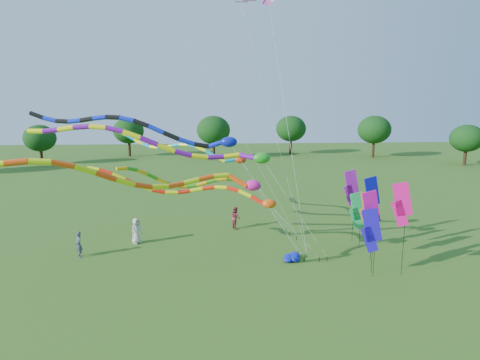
{
  "coord_description": "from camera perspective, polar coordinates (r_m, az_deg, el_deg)",
  "views": [
    {
      "loc": [
        -3.41,
        -19.0,
        9.24
      ],
      "look_at": [
        -1.56,
        4.81,
        4.8
      ],
      "focal_mm": 30.0,
      "sensor_mm": 36.0,
      "label": 1
    }
  ],
  "objects": [
    {
      "name": "banner_pole_orange",
      "position": [
        25.08,
        17.86,
        -4.27
      ],
      "size": [
        1.12,
        0.46,
        4.31
      ],
      "rotation": [
        0.0,
        0.0,
        -0.34
      ],
      "color": "black",
      "rests_on": "ground"
    },
    {
      "name": "person_a",
      "position": [
        28.26,
        -14.51,
        -7.01
      ],
      "size": [
        0.98,
        1.03,
        1.77
      ],
      "primitive_type": "imported",
      "rotation": [
        0.0,
        0.0,
        0.9
      ],
      "color": "beige",
      "rests_on": "ground"
    },
    {
      "name": "banner_pole_violet",
      "position": [
        28.07,
        15.54,
        -1.09
      ],
      "size": [
        1.16,
        0.16,
        5.04
      ],
      "rotation": [
        0.0,
        0.0,
        0.07
      ],
      "color": "black",
      "rests_on": "ground"
    },
    {
      "name": "blue_nylon_heap",
      "position": [
        25.11,
        7.58,
        -10.59
      ],
      "size": [
        1.53,
        1.73,
        0.49
      ],
      "color": "#0D1BB3",
      "rests_on": "ground"
    },
    {
      "name": "banner_pole_blue_a",
      "position": [
        22.82,
        18.15,
        -6.83
      ],
      "size": [
        1.15,
        0.35,
        3.89
      ],
      "rotation": [
        0.0,
        0.0,
        -0.23
      ],
      "color": "black",
      "rests_on": "ground"
    },
    {
      "name": "tree_ring",
      "position": [
        11.46,
        7.21,
        -9.98
      ],
      "size": [
        119.2,
        119.83,
        9.73
      ],
      "color": "#382314",
      "rests_on": "ground"
    },
    {
      "name": "tube_kite_blue",
      "position": [
        24.88,
        -12.34,
        6.83
      ],
      "size": [
        16.31,
        3.04,
        9.43
      ],
      "rotation": [
        0.0,
        0.0,
        -0.14
      ],
      "color": "black",
      "rests_on": "ground"
    },
    {
      "name": "person_c",
      "position": [
        30.65,
        -0.65,
        -5.35
      ],
      "size": [
        0.91,
        1.01,
        1.7
      ],
      "primitive_type": "imported",
      "rotation": [
        0.0,
        0.0,
        1.96
      ],
      "color": "brown",
      "rests_on": "ground"
    },
    {
      "name": "ground",
      "position": [
        21.4,
        5.36,
        -15.1
      ],
      "size": [
        160.0,
        160.0,
        0.0
      ],
      "primitive_type": "plane",
      "color": "#2D5817",
      "rests_on": "ground"
    },
    {
      "name": "tube_kite_purple",
      "position": [
        22.8,
        -9.17,
        4.77
      ],
      "size": [
        16.76,
        1.22,
        8.89
      ],
      "rotation": [
        0.0,
        0.0,
        -0.04
      ],
      "color": "black",
      "rests_on": "ground"
    },
    {
      "name": "banner_pole_magenta_b",
      "position": [
        23.3,
        21.99,
        -3.27
      ],
      "size": [
        1.1,
        0.52,
        5.26
      ],
      "rotation": [
        0.0,
        0.0,
        -0.39
      ],
      "color": "black",
      "rests_on": "ground"
    },
    {
      "name": "tube_kite_red",
      "position": [
        24.16,
        -5.45,
        -1.61
      ],
      "size": [
        13.52,
        2.03,
        6.23
      ],
      "rotation": [
        0.0,
        0.0,
        -0.18
      ],
      "color": "black",
      "rests_on": "ground"
    },
    {
      "name": "banner_pole_green",
      "position": [
        27.13,
        16.36,
        -4.18
      ],
      "size": [
        1.16,
        0.1,
        3.8
      ],
      "rotation": [
        0.0,
        0.0,
        0.02
      ],
      "color": "black",
      "rests_on": "ground"
    },
    {
      "name": "tube_kite_cyan",
      "position": [
        30.17,
        -7.03,
        4.22
      ],
      "size": [
        12.76,
        5.49,
        7.82
      ],
      "rotation": [
        0.0,
        0.0,
        -0.37
      ],
      "color": "black",
      "rests_on": "ground"
    },
    {
      "name": "tube_kite_orange",
      "position": [
        19.79,
        -9.97,
        0.15
      ],
      "size": [
        14.37,
        6.12,
        7.74
      ],
      "rotation": [
        0.0,
        0.0,
        0.38
      ],
      "color": "black",
      "rests_on": "ground"
    },
    {
      "name": "tube_kite_green",
      "position": [
        24.98,
        -4.38,
        -0.28
      ],
      "size": [
        11.14,
        3.57,
        6.35
      ],
      "rotation": [
        0.0,
        0.0,
        0.31
      ],
      "color": "black",
      "rests_on": "ground"
    },
    {
      "name": "banner_pole_magenta_a",
      "position": [
        23.05,
        18.06,
        -4.44
      ],
      "size": [
        1.16,
        0.13,
        4.76
      ],
      "rotation": [
        0.0,
        0.0,
        0.04
      ],
      "color": "black",
      "rests_on": "ground"
    },
    {
      "name": "person_b",
      "position": [
        26.93,
        -21.97,
        -8.49
      ],
      "size": [
        0.66,
        0.71,
        1.63
      ],
      "primitive_type": "imported",
      "rotation": [
        0.0,
        0.0,
        -0.96
      ],
      "color": "#40475A",
      "rests_on": "ground"
    },
    {
      "name": "banner_pole_blue_b",
      "position": [
        26.17,
        18.19,
        -2.18
      ],
      "size": [
        1.16,
        0.23,
        4.99
      ],
      "rotation": [
        0.0,
        0.0,
        0.13
      ],
      "color": "black",
      "rests_on": "ground"
    }
  ]
}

